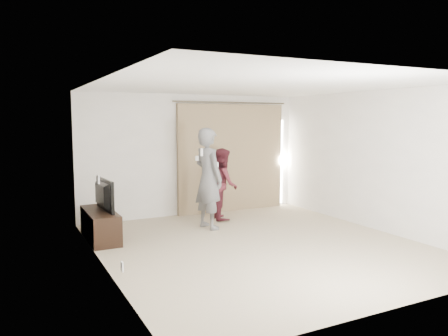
{
  "coord_description": "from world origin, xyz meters",
  "views": [
    {
      "loc": [
        -3.69,
        -5.98,
        2.06
      ],
      "look_at": [
        -0.05,
        1.2,
        1.17
      ],
      "focal_mm": 35.0,
      "sensor_mm": 36.0,
      "label": 1
    }
  ],
  "objects_px": {
    "tv_console": "(100,225)",
    "tv": "(99,195)",
    "person_woman": "(223,184)",
    "person_man": "(208,178)"
  },
  "relations": [
    {
      "from": "tv_console",
      "to": "tv",
      "type": "distance_m",
      "value": 0.53
    },
    {
      "from": "tv_console",
      "to": "tv",
      "type": "height_order",
      "value": "tv"
    },
    {
      "from": "tv_console",
      "to": "person_woman",
      "type": "height_order",
      "value": "person_woman"
    },
    {
      "from": "person_man",
      "to": "person_woman",
      "type": "bearing_deg",
      "value": 43.84
    },
    {
      "from": "tv",
      "to": "person_man",
      "type": "bearing_deg",
      "value": -96.82
    },
    {
      "from": "person_woman",
      "to": "tv_console",
      "type": "bearing_deg",
      "value": -169.98
    },
    {
      "from": "person_woman",
      "to": "person_man",
      "type": "bearing_deg",
      "value": -136.16
    },
    {
      "from": "tv_console",
      "to": "person_woman",
      "type": "distance_m",
      "value": 2.69
    },
    {
      "from": "tv_console",
      "to": "person_man",
      "type": "height_order",
      "value": "person_man"
    },
    {
      "from": "tv",
      "to": "tv_console",
      "type": "bearing_deg",
      "value": -3.48
    }
  ]
}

